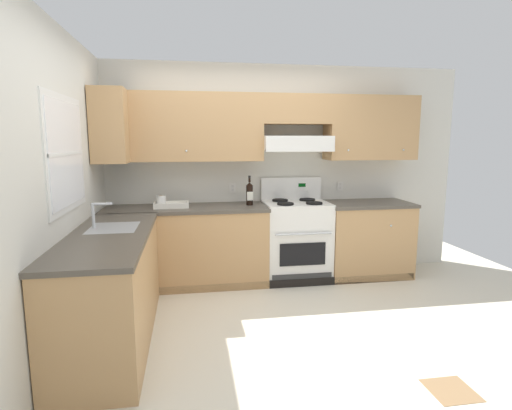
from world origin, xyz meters
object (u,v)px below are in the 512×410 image
Objects in this scene: stove at (296,240)px; wine_bottle at (250,193)px; bowl at (171,206)px; paper_towel_roll at (161,201)px.

stove is 3.50× the size of wine_bottle.
stove reaches higher than bowl.
stove is 0.80m from wine_bottle.
bowl is 3.09× the size of paper_towel_roll.
bowl is at bearing -178.44° from wine_bottle.
bowl is (-1.45, -0.01, 0.45)m from stove.
stove is 1.52m from bowl.
stove is at bearing -2.81° from paper_towel_roll.
paper_towel_roll reaches higher than bowl.
stove is 1.65m from paper_towel_roll.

